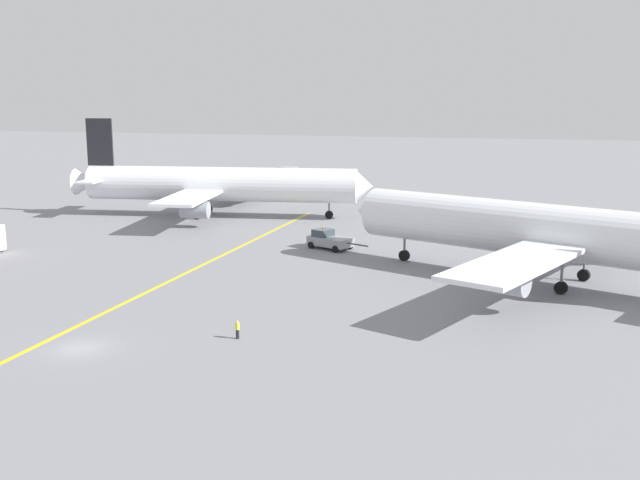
{
  "coord_description": "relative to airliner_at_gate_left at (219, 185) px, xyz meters",
  "views": [
    {
      "loc": [
        33.45,
        -48.91,
        19.81
      ],
      "look_at": [
        11.81,
        28.46,
        4.0
      ],
      "focal_mm": 41.7,
      "sensor_mm": 36.0,
      "label": 1
    }
  ],
  "objects": [
    {
      "name": "airliner_being_pushed",
      "position": [
        51.2,
        -31.57,
        0.26
      ],
      "size": [
        46.97,
        44.07,
        16.07
      ],
      "color": "white",
      "rests_on": "ground"
    },
    {
      "name": "ground_crew_ramp_agent_by_cones",
      "position": [
        26.28,
        -57.52,
        -4.47
      ],
      "size": [
        0.36,
        0.36,
        1.54
      ],
      "color": "black",
      "rests_on": "ground"
    },
    {
      "name": "pushback_tug",
      "position": [
        24.18,
        -20.31,
        -4.09
      ],
      "size": [
        8.77,
        5.15,
        2.77
      ],
      "color": "gray",
      "rests_on": "ground"
    },
    {
      "name": "taxiway_stripe",
      "position": [
        11.71,
        -53.1,
        -5.26
      ],
      "size": [
        3.69,
        119.97,
        0.01
      ],
      "primitive_type": "cube",
      "rotation": [
        0.0,
        0.0,
        -0.03
      ],
      "color": "yellow",
      "rests_on": "ground"
    },
    {
      "name": "jet_bridge",
      "position": [
        1.49,
        20.67,
        -1.43
      ],
      "size": [
        6.78,
        21.84,
        5.61
      ],
      "color": "#B7B7BC",
      "rests_on": "ground"
    },
    {
      "name": "ground_plane",
      "position": [
        15.13,
        -63.1,
        -5.26
      ],
      "size": [
        600.0,
        600.0,
        0.0
      ],
      "primitive_type": "plane",
      "color": "gray"
    },
    {
      "name": "airliner_at_gate_left",
      "position": [
        0.0,
        0.0,
        0.0
      ],
      "size": [
        50.08,
        39.19,
        15.91
      ],
      "color": "white",
      "rests_on": "ground"
    }
  ]
}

